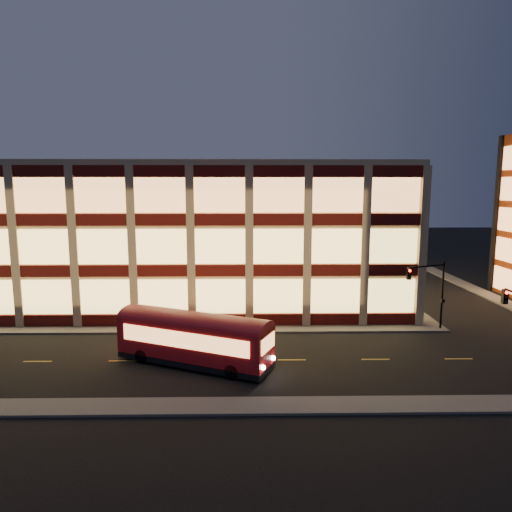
{
  "coord_description": "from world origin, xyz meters",
  "views": [
    {
      "loc": [
        6.94,
        -36.94,
        12.21
      ],
      "look_at": [
        7.68,
        8.0,
        5.38
      ],
      "focal_mm": 32.0,
      "sensor_mm": 36.0,
      "label": 1
    }
  ],
  "objects": [
    {
      "name": "ground",
      "position": [
        0.0,
        0.0,
        0.0
      ],
      "size": [
        200.0,
        200.0,
        0.0
      ],
      "primitive_type": "plane",
      "color": "black",
      "rests_on": "ground"
    },
    {
      "name": "sidewalk_office_south",
      "position": [
        -3.0,
        1.0,
        0.07
      ],
      "size": [
        54.0,
        2.0,
        0.15
      ],
      "primitive_type": "cube",
      "color": "#514F4C",
      "rests_on": "ground"
    },
    {
      "name": "sidewalk_office_east",
      "position": [
        23.0,
        17.0,
        0.07
      ],
      "size": [
        2.0,
        30.0,
        0.15
      ],
      "primitive_type": "cube",
      "color": "#514F4C",
      "rests_on": "ground"
    },
    {
      "name": "sidewalk_tower_west",
      "position": [
        34.0,
        17.0,
        0.07
      ],
      "size": [
        2.0,
        30.0,
        0.15
      ],
      "primitive_type": "cube",
      "color": "#514F4C",
      "rests_on": "ground"
    },
    {
      "name": "sidewalk_near",
      "position": [
        0.0,
        -13.0,
        0.07
      ],
      "size": [
        100.0,
        2.0,
        0.15
      ],
      "primitive_type": "cube",
      "color": "#514F4C",
      "rests_on": "ground"
    },
    {
      "name": "office_building",
      "position": [
        -2.91,
        16.91,
        7.25
      ],
      "size": [
        50.45,
        30.45,
        14.5
      ],
      "color": "tan",
      "rests_on": "ground"
    },
    {
      "name": "traffic_signal_far",
      "position": [
        22.21,
        0.24,
        4.11
      ],
      "size": [
        3.79,
        1.87,
        6.0
      ],
      "color": "black",
      "rests_on": "ground"
    },
    {
      "name": "trolley_bus",
      "position": [
        3.15,
        -6.68,
        2.06
      ],
      "size": [
        11.11,
        6.96,
        3.71
      ],
      "rotation": [
        0.0,
        0.0,
        -0.42
      ],
      "color": "#9F0811",
      "rests_on": "ground"
    }
  ]
}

